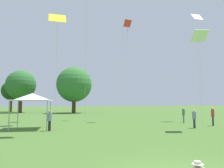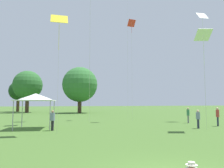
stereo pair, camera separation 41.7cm
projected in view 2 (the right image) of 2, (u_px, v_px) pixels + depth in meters
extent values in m
sphere|color=tan|center=(192.00, 165.00, 6.06)|extent=(0.19, 0.19, 0.19)
cylinder|color=beige|center=(192.00, 165.00, 6.06)|extent=(0.33, 0.33, 0.01)
cylinder|color=beige|center=(191.00, 163.00, 6.06)|extent=(0.20, 0.20, 0.09)
cylinder|color=slate|center=(188.00, 119.00, 24.04)|extent=(0.19, 0.19, 0.83)
cylinder|color=#387A51|center=(188.00, 112.00, 24.11)|extent=(0.35, 0.35, 0.66)
sphere|color=#DBAD89|center=(188.00, 109.00, 24.14)|extent=(0.22, 0.22, 0.22)
cylinder|color=#282D42|center=(218.00, 122.00, 20.79)|extent=(0.23, 0.23, 0.87)
cylinder|color=#B23833|center=(218.00, 113.00, 20.86)|extent=(0.42, 0.42, 0.69)
sphere|color=#DBAD89|center=(217.00, 109.00, 20.89)|extent=(0.24, 0.24, 0.24)
cylinder|color=#282D42|center=(198.00, 124.00, 18.91)|extent=(0.24, 0.24, 0.79)
cylinder|color=gray|center=(198.00, 116.00, 18.97)|extent=(0.44, 0.44, 0.63)
sphere|color=#DBAD89|center=(198.00, 111.00, 19.00)|extent=(0.21, 0.21, 0.21)
cylinder|color=black|center=(52.00, 126.00, 17.46)|extent=(0.24, 0.24, 0.79)
cylinder|color=gray|center=(53.00, 117.00, 17.52)|extent=(0.44, 0.44, 0.63)
sphere|color=#A37556|center=(53.00, 112.00, 17.56)|extent=(0.21, 0.21, 0.21)
cube|color=white|center=(36.00, 100.00, 19.00)|extent=(3.65, 3.65, 0.08)
cone|color=white|center=(36.00, 97.00, 19.03)|extent=(3.47, 3.47, 0.57)
cylinder|color=#99999E|center=(22.00, 114.00, 20.08)|extent=(0.07, 0.07, 2.39)
cylinder|color=#99999E|center=(54.00, 114.00, 20.51)|extent=(0.07, 0.07, 2.39)
cylinder|color=#99999E|center=(13.00, 116.00, 17.27)|extent=(0.07, 0.07, 2.39)
cylinder|color=#99999E|center=(50.00, 115.00, 17.70)|extent=(0.07, 0.07, 2.39)
cube|color=white|center=(202.00, 16.00, 28.53)|extent=(1.40, 0.99, 1.03)
cylinder|color=white|center=(203.00, 26.00, 28.41)|extent=(0.02, 0.02, 1.73)
cylinder|color=#BCB7A8|center=(204.00, 67.00, 27.94)|extent=(0.01, 0.01, 13.59)
cylinder|color=#BCB7A8|center=(90.00, 33.00, 25.14)|extent=(0.01, 0.01, 20.43)
cube|color=red|center=(132.00, 23.00, 27.47)|extent=(0.97, 0.63, 0.76)
cylinder|color=red|center=(132.00, 29.00, 27.40)|extent=(0.02, 0.02, 0.93)
cylinder|color=#BCB7A8|center=(132.00, 71.00, 26.94)|extent=(0.01, 0.01, 12.24)
cylinder|color=#BCB7A8|center=(127.00, 44.00, 31.43)|extent=(0.01, 0.01, 21.25)
cube|color=yellow|center=(59.00, 19.00, 16.05)|extent=(1.29, 0.97, 0.89)
cylinder|color=yellow|center=(59.00, 37.00, 15.93)|extent=(0.02, 0.02, 1.91)
cylinder|color=#BCB7A8|center=(58.00, 75.00, 15.69)|extent=(0.01, 0.01, 8.38)
cube|color=white|center=(203.00, 35.00, 18.28)|extent=(1.51, 1.37, 0.75)
cylinder|color=white|center=(204.00, 52.00, 18.16)|extent=(0.02, 0.02, 2.07)
cylinder|color=#BCB7A8|center=(205.00, 82.00, 17.94)|extent=(0.01, 0.01, 7.89)
cylinder|color=#BCB7A8|center=(90.00, 39.00, 29.46)|extent=(0.01, 0.01, 21.61)
cylinder|color=brown|center=(18.00, 104.00, 55.73)|extent=(0.75, 0.75, 4.05)
sphere|color=#1E471E|center=(18.00, 91.00, 56.02)|extent=(4.78, 4.78, 4.78)
cylinder|color=#473323|center=(27.00, 103.00, 50.38)|extent=(0.83, 0.83, 4.51)
sphere|color=#2D662D|center=(28.00, 85.00, 50.73)|extent=(6.71, 6.71, 6.71)
cylinder|color=#473323|center=(80.00, 103.00, 48.61)|extent=(0.85, 0.85, 4.20)
sphere|color=#337033|center=(80.00, 84.00, 48.98)|extent=(7.85, 7.85, 7.85)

